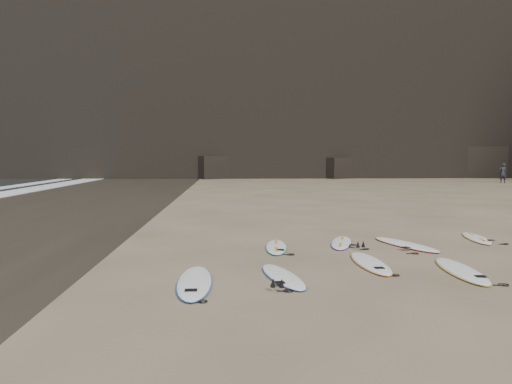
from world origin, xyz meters
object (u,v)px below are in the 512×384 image
at_px(surfboard_3, 461,270).
at_px(person_a, 503,173).
at_px(surfboard_2, 370,262).
at_px(surfboard_6, 341,242).
at_px(surfboard_0, 195,282).
at_px(surfboard_1, 283,276).
at_px(surfboard_5, 276,247).
at_px(surfboard_8, 476,238).
at_px(surfboard_7, 405,244).

xyz_separation_m(surfboard_3, person_a, (20.60, 34.76, 0.88)).
distance_m(surfboard_2, surfboard_6, 2.71).
bearing_deg(surfboard_0, surfboard_1, 11.33).
xyz_separation_m(surfboard_1, surfboard_5, (0.19, 3.32, -0.00)).
xyz_separation_m(surfboard_6, surfboard_8, (4.23, 0.55, -0.00)).
distance_m(surfboard_1, surfboard_3, 3.90).
height_order(surfboard_6, surfboard_7, surfboard_7).
bearing_deg(surfboard_1, surfboard_8, 23.37).
bearing_deg(surfboard_7, surfboard_6, 147.37).
relative_size(surfboard_7, person_a, 1.41).
relative_size(surfboard_2, person_a, 1.36).
relative_size(surfboard_0, surfboard_7, 1.04).
height_order(surfboard_5, surfboard_8, same).
height_order(surfboard_2, person_a, person_a).
height_order(surfboard_3, surfboard_7, same).
bearing_deg(surfboard_3, surfboard_8, 63.86).
height_order(surfboard_2, surfboard_3, surfboard_3).
relative_size(surfboard_1, surfboard_5, 1.02).
distance_m(surfboard_5, surfboard_6, 1.99).
bearing_deg(surfboard_8, surfboard_2, -131.49).
bearing_deg(surfboard_1, surfboard_3, -7.25).
distance_m(surfboard_1, surfboard_2, 2.44).
height_order(surfboard_2, surfboard_8, surfboard_2).
bearing_deg(surfboard_5, surfboard_0, -112.67).
relative_size(surfboard_0, surfboard_2, 1.08).
relative_size(surfboard_5, surfboard_8, 1.01).
bearing_deg(surfboard_2, surfboard_6, 90.64).
distance_m(surfboard_2, surfboard_7, 2.85).
bearing_deg(surfboard_6, surfboard_1, -102.64).
height_order(surfboard_7, person_a, person_a).
xyz_separation_m(surfboard_0, surfboard_1, (1.77, 0.39, -0.01)).
xyz_separation_m(surfboard_2, surfboard_5, (-1.96, 2.16, -0.00)).
bearing_deg(surfboard_2, surfboard_3, -26.84).
bearing_deg(person_a, surfboard_5, 58.48).
bearing_deg(surfboard_7, surfboard_1, -157.07).
distance_m(surfboard_0, surfboard_7, 6.78).
xyz_separation_m(surfboard_1, surfboard_8, (6.33, 4.42, -0.00)).
distance_m(surfboard_1, person_a, 42.77).
bearing_deg(surfboard_6, person_a, 70.25).
bearing_deg(surfboard_3, surfboard_0, -168.60).
relative_size(surfboard_2, surfboard_8, 1.12).
relative_size(surfboard_0, surfboard_5, 1.21).
relative_size(surfboard_2, surfboard_6, 1.11).
distance_m(surfboard_2, person_a, 40.60).
xyz_separation_m(surfboard_5, person_a, (24.29, 31.74, 0.88)).
bearing_deg(surfboard_3, surfboard_1, -171.15).
bearing_deg(surfboard_2, surfboard_7, 53.95).
bearing_deg(surfboard_8, surfboard_6, -162.03).
relative_size(surfboard_0, person_a, 1.48).
bearing_deg(surfboard_1, surfboard_6, 49.89).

